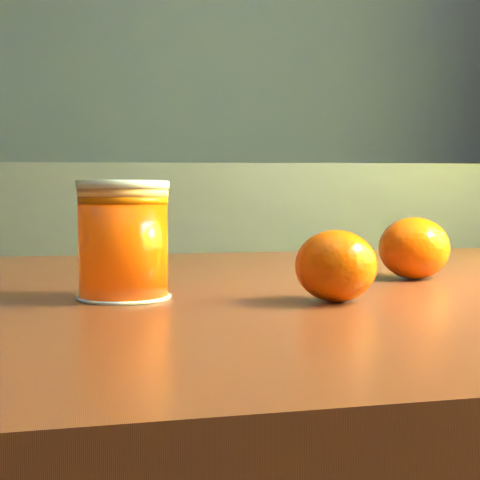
{
  "coord_description": "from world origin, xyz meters",
  "views": [
    {
      "loc": [
        0.76,
        -0.38,
        0.82
      ],
      "look_at": [
        0.79,
        0.13,
        0.79
      ],
      "focal_mm": 50.0,
      "sensor_mm": 36.0,
      "label": 1
    }
  ],
  "objects": [
    {
      "name": "orange_front",
      "position": [
        0.86,
        0.1,
        0.77
      ],
      "size": [
        0.07,
        0.07,
        0.05
      ],
      "primitive_type": "ellipsoid",
      "rotation": [
        0.0,
        0.0,
        0.3
      ],
      "color": "#E14F04",
      "rests_on": "table"
    },
    {
      "name": "juice_glass",
      "position": [
        0.7,
        0.12,
        0.79
      ],
      "size": [
        0.07,
        0.07,
        0.09
      ],
      "rotation": [
        0.0,
        0.0,
        0.32
      ],
      "color": "#EA4204",
      "rests_on": "table"
    },
    {
      "name": "orange_back",
      "position": [
        0.96,
        0.23,
        0.77
      ],
      "size": [
        0.09,
        0.09,
        0.06
      ],
      "primitive_type": "ellipsoid",
      "rotation": [
        0.0,
        0.0,
        -0.43
      ],
      "color": "#E14F04",
      "rests_on": "table"
    },
    {
      "name": "table",
      "position": [
        0.83,
        0.21,
        0.65
      ],
      "size": [
        1.09,
        0.85,
        0.74
      ],
      "rotation": [
        0.0,
        0.0,
        0.17
      ],
      "color": "maroon",
      "rests_on": "ground"
    }
  ]
}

